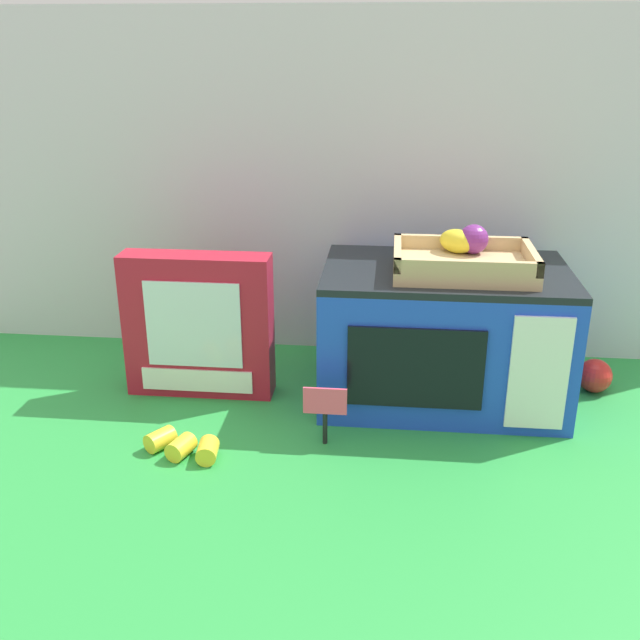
{
  "coord_description": "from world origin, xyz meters",
  "views": [
    {
      "loc": [
        0.1,
        -1.16,
        0.61
      ],
      "look_at": [
        -0.03,
        0.04,
        0.14
      ],
      "focal_mm": 40.39,
      "sensor_mm": 36.0,
      "label": 1
    }
  ],
  "objects_px": {
    "toy_microwave": "(443,334)",
    "cookie_set_box": "(198,325)",
    "loose_toy_banana": "(183,446)",
    "loose_toy_apple": "(595,376)",
    "food_groups_crate": "(464,260)",
    "price_sign": "(324,407)"
  },
  "relations": [
    {
      "from": "toy_microwave",
      "to": "loose_toy_banana",
      "type": "distance_m",
      "value": 0.49
    },
    {
      "from": "toy_microwave",
      "to": "food_groups_crate",
      "type": "height_order",
      "value": "food_groups_crate"
    },
    {
      "from": "toy_microwave",
      "to": "price_sign",
      "type": "height_order",
      "value": "toy_microwave"
    },
    {
      "from": "toy_microwave",
      "to": "price_sign",
      "type": "distance_m",
      "value": 0.28
    },
    {
      "from": "toy_microwave",
      "to": "cookie_set_box",
      "type": "height_order",
      "value": "cookie_set_box"
    },
    {
      "from": "toy_microwave",
      "to": "loose_toy_apple",
      "type": "bearing_deg",
      "value": 9.18
    },
    {
      "from": "food_groups_crate",
      "to": "price_sign",
      "type": "xyz_separation_m",
      "value": [
        -0.22,
        -0.18,
        -0.2
      ]
    },
    {
      "from": "toy_microwave",
      "to": "price_sign",
      "type": "xyz_separation_m",
      "value": [
        -0.19,
        -0.19,
        -0.06
      ]
    },
    {
      "from": "toy_microwave",
      "to": "loose_toy_banana",
      "type": "height_order",
      "value": "toy_microwave"
    },
    {
      "from": "cookie_set_box",
      "to": "loose_toy_banana",
      "type": "relative_size",
      "value": 2.09
    },
    {
      "from": "food_groups_crate",
      "to": "price_sign",
      "type": "distance_m",
      "value": 0.34
    },
    {
      "from": "food_groups_crate",
      "to": "toy_microwave",
      "type": "bearing_deg",
      "value": 147.57
    },
    {
      "from": "loose_toy_banana",
      "to": "toy_microwave",
      "type": "bearing_deg",
      "value": 31.07
    },
    {
      "from": "loose_toy_banana",
      "to": "loose_toy_apple",
      "type": "xyz_separation_m",
      "value": [
        0.7,
        0.3,
        0.02
      ]
    },
    {
      "from": "loose_toy_banana",
      "to": "loose_toy_apple",
      "type": "relative_size",
      "value": 2.03
    },
    {
      "from": "toy_microwave",
      "to": "loose_toy_banana",
      "type": "relative_size",
      "value": 3.33
    },
    {
      "from": "toy_microwave",
      "to": "cookie_set_box",
      "type": "xyz_separation_m",
      "value": [
        -0.44,
        -0.03,
        0.01
      ]
    },
    {
      "from": "toy_microwave",
      "to": "food_groups_crate",
      "type": "distance_m",
      "value": 0.15
    },
    {
      "from": "cookie_set_box",
      "to": "loose_toy_apple",
      "type": "relative_size",
      "value": 4.25
    },
    {
      "from": "cookie_set_box",
      "to": "loose_toy_banana",
      "type": "distance_m",
      "value": 0.25
    },
    {
      "from": "price_sign",
      "to": "loose_toy_banana",
      "type": "distance_m",
      "value": 0.23
    },
    {
      "from": "food_groups_crate",
      "to": "loose_toy_banana",
      "type": "distance_m",
      "value": 0.55
    }
  ]
}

